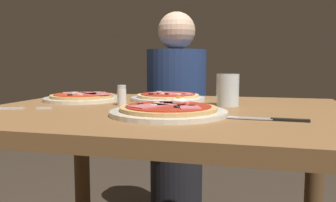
{
  "coord_description": "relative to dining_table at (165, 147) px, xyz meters",
  "views": [
    {
      "loc": [
        0.28,
        -1.03,
        0.91
      ],
      "look_at": [
        0.03,
        -0.07,
        0.8
      ],
      "focal_mm": 37.0,
      "sensor_mm": 36.0,
      "label": 1
    }
  ],
  "objects": [
    {
      "name": "water_glass_near",
      "position": [
        0.18,
        0.11,
        0.17
      ],
      "size": [
        0.07,
        0.07,
        0.1
      ],
      "color": "silver",
      "rests_on": "dining_table"
    },
    {
      "name": "pizza_foreground",
      "position": [
        0.05,
        -0.13,
        0.13
      ],
      "size": [
        0.32,
        0.32,
        0.05
      ],
      "color": "silver",
      "rests_on": "dining_table"
    },
    {
      "name": "fork",
      "position": [
        -0.42,
        -0.13,
        0.13
      ],
      "size": [
        0.15,
        0.07,
        0.0
      ],
      "color": "silver",
      "rests_on": "dining_table"
    },
    {
      "name": "diner_person",
      "position": [
        -0.15,
        0.79,
        -0.09
      ],
      "size": [
        0.32,
        0.32,
        1.18
      ],
      "rotation": [
        0.0,
        0.0,
        3.14
      ],
      "color": "black",
      "rests_on": "ground"
    },
    {
      "name": "pizza_across_left",
      "position": [
        -0.05,
        0.23,
        0.13
      ],
      "size": [
        0.28,
        0.28,
        0.03
      ],
      "color": "white",
      "rests_on": "dining_table"
    },
    {
      "name": "knife",
      "position": [
        0.32,
        -0.16,
        0.13
      ],
      "size": [
        0.2,
        0.03,
        0.01
      ],
      "color": "silver",
      "rests_on": "dining_table"
    },
    {
      "name": "dining_table",
      "position": [
        0.0,
        0.0,
        0.0
      ],
      "size": [
        1.12,
        0.87,
        0.77
      ],
      "color": "olive",
      "rests_on": "ground"
    },
    {
      "name": "salt_shaker",
      "position": [
        -0.16,
        0.04,
        0.16
      ],
      "size": [
        0.03,
        0.03,
        0.07
      ],
      "color": "white",
      "rests_on": "dining_table"
    },
    {
      "name": "pizza_across_right",
      "position": [
        -0.36,
        0.14,
        0.13
      ],
      "size": [
        0.28,
        0.28,
        0.03
      ],
      "color": "silver",
      "rests_on": "dining_table"
    }
  ]
}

